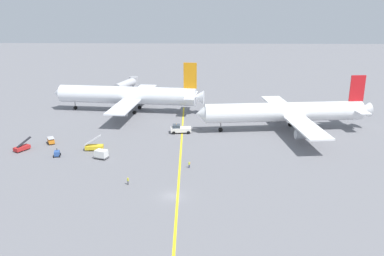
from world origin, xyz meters
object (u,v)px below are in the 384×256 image
at_px(airliner_at_gate_left, 128,95).
at_px(jet_bridge, 128,83).
at_px(gse_container_dolly_flat, 101,154).
at_px(gse_baggage_cart_near_cluster, 51,141).
at_px(pushback_tug, 180,129).
at_px(gse_stair_truck_yellow, 94,146).
at_px(ground_crew_wing_walker_right, 128,181).
at_px(ground_crew_marshaller_foreground, 189,164).
at_px(airliner_being_pushed, 285,112).
at_px(gse_belt_loader_portside, 22,148).
at_px(gse_gpu_cart_small, 57,153).

relative_size(airliner_at_gate_left, jet_bridge, 3.05).
relative_size(gse_container_dolly_flat, gse_baggage_cart_near_cluster, 1.19).
height_order(pushback_tug, gse_container_dolly_flat, pushback_tug).
height_order(airliner_at_gate_left, jet_bridge, airliner_at_gate_left).
distance_m(gse_stair_truck_yellow, ground_crew_wing_walker_right, 23.91).
bearing_deg(ground_crew_marshaller_foreground, ground_crew_wing_walker_right, -142.95).
xyz_separation_m(gse_baggage_cart_near_cluster, ground_crew_marshaller_foreground, (37.69, -15.54, -0.06)).
xyz_separation_m(airliner_being_pushed, ground_crew_marshaller_foreground, (-27.37, -29.35, -4.71)).
distance_m(airliner_at_gate_left, ground_crew_marshaller_foreground, 54.71).
bearing_deg(gse_belt_loader_portside, ground_crew_marshaller_foreground, -13.19).
bearing_deg(airliner_at_gate_left, ground_crew_wing_walker_right, -80.27).
bearing_deg(gse_stair_truck_yellow, gse_gpu_cart_small, -149.53).
height_order(ground_crew_marshaller_foreground, jet_bridge, jet_bridge).
xyz_separation_m(pushback_tug, gse_belt_loader_portside, (-39.77, -15.81, -0.37)).
bearing_deg(airliner_at_gate_left, gse_container_dolly_flat, -88.68).
relative_size(pushback_tug, gse_gpu_cart_small, 3.86).
xyz_separation_m(gse_stair_truck_yellow, ground_crew_wing_walker_right, (12.37, -20.46, -0.12)).
height_order(gse_belt_loader_portside, gse_baggage_cart_near_cluster, gse_belt_loader_portside).
bearing_deg(gse_belt_loader_portside, airliner_at_gate_left, 62.41).
height_order(airliner_being_pushed, jet_bridge, airliner_being_pushed).
bearing_deg(pushback_tug, ground_crew_marshaller_foreground, -82.42).
relative_size(gse_container_dolly_flat, jet_bridge, 0.22).
distance_m(ground_crew_marshaller_foreground, jet_bridge, 84.27).
bearing_deg(pushback_tug, gse_stair_truck_yellow, -145.15).
xyz_separation_m(airliner_being_pushed, jet_bridge, (-55.46, 50.04, -1.56)).
relative_size(pushback_tug, gse_container_dolly_flat, 2.44).
distance_m(gse_container_dolly_flat, ground_crew_wing_walker_right, 17.26).
distance_m(airliner_being_pushed, gse_stair_truck_yellow, 55.54).
height_order(ground_crew_marshaller_foreground, ground_crew_wing_walker_right, ground_crew_wing_walker_right).
bearing_deg(airliner_being_pushed, gse_belt_loader_portside, -164.77).
bearing_deg(ground_crew_marshaller_foreground, pushback_tug, 97.58).
relative_size(ground_crew_marshaller_foreground, jet_bridge, 0.09).
distance_m(gse_gpu_cart_small, jet_bridge, 73.30).
distance_m(airliner_at_gate_left, gse_baggage_cart_near_cluster, 37.54).
bearing_deg(ground_crew_marshaller_foreground, airliner_being_pushed, 47.00).
relative_size(gse_stair_truck_yellow, gse_belt_loader_portside, 0.97).
distance_m(pushback_tug, gse_stair_truck_yellow, 26.09).
bearing_deg(airliner_at_gate_left, gse_stair_truck_yellow, -93.35).
xyz_separation_m(airliner_at_gate_left, gse_stair_truck_yellow, (-2.26, -38.56, -4.64)).
bearing_deg(ground_crew_marshaller_foreground, jet_bridge, 109.49).
distance_m(airliner_at_gate_left, gse_container_dolly_flat, 44.59).
xyz_separation_m(ground_crew_marshaller_foreground, ground_crew_wing_walker_right, (-12.49, -9.43, 0.10)).
relative_size(airliner_at_gate_left, ground_crew_marshaller_foreground, 34.31).
bearing_deg(ground_crew_wing_walker_right, jet_bridge, 99.96).
bearing_deg(gse_gpu_cart_small, pushback_tug, 33.70).
bearing_deg(gse_gpu_cart_small, airliner_at_gate_left, 76.64).
relative_size(pushback_tug, ground_crew_wing_walker_right, 5.31).
relative_size(gse_baggage_cart_near_cluster, ground_crew_wing_walker_right, 1.82).
xyz_separation_m(airliner_at_gate_left, jet_bridge, (-5.48, 29.80, -1.72)).
height_order(pushback_tug, gse_stair_truck_yellow, gse_stair_truck_yellow).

